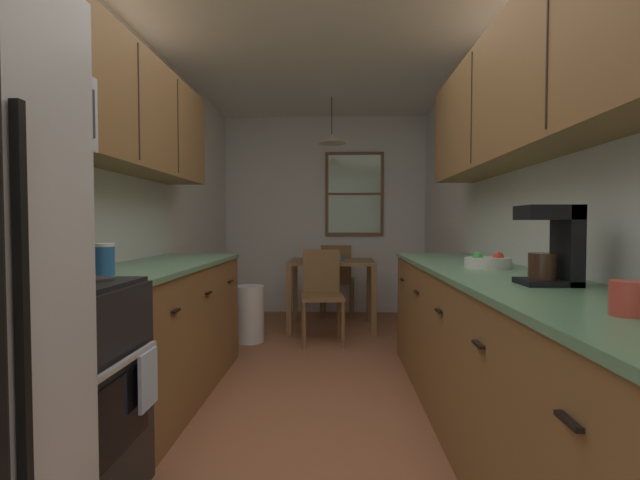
{
  "coord_description": "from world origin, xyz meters",
  "views": [
    {
      "loc": [
        0.15,
        -2.21,
        1.15
      ],
      "look_at": [
        0.02,
        1.42,
        1.03
      ],
      "focal_mm": 25.01,
      "sensor_mm": 36.0,
      "label": 1
    }
  ],
  "objects_px": {
    "coffee_maker": "(555,244)",
    "storage_canister": "(103,259)",
    "stove_range": "(42,399)",
    "microwave_over_range": "(7,97)",
    "dining_chair_far": "(337,277)",
    "fruit_bowl": "(488,262)",
    "mug_by_coffeemaker": "(628,298)",
    "dining_table": "(332,272)",
    "table_serving_bowl": "(335,258)",
    "trash_bin": "(249,314)",
    "dining_chair_near": "(322,291)"
  },
  "relations": [
    {
      "from": "stove_range",
      "to": "storage_canister",
      "type": "xyz_separation_m",
      "value": [
        -0.01,
        0.48,
        0.51
      ]
    },
    {
      "from": "dining_chair_near",
      "to": "coffee_maker",
      "type": "xyz_separation_m",
      "value": [
        1.06,
        -2.46,
        0.57
      ]
    },
    {
      "from": "fruit_bowl",
      "to": "table_serving_bowl",
      "type": "relative_size",
      "value": 1.44
    },
    {
      "from": "microwave_over_range",
      "to": "table_serving_bowl",
      "type": "xyz_separation_m",
      "value": [
        1.25,
        3.26,
        -0.85
      ]
    },
    {
      "from": "coffee_maker",
      "to": "storage_canister",
      "type": "bearing_deg",
      "value": 172.52
    },
    {
      "from": "dining_table",
      "to": "fruit_bowl",
      "type": "distance_m",
      "value": 2.49
    },
    {
      "from": "fruit_bowl",
      "to": "dining_chair_far",
      "type": "bearing_deg",
      "value": 107.07
    },
    {
      "from": "fruit_bowl",
      "to": "table_serving_bowl",
      "type": "xyz_separation_m",
      "value": [
        -0.9,
        2.3,
        -0.15
      ]
    },
    {
      "from": "storage_canister",
      "to": "fruit_bowl",
      "type": "bearing_deg",
      "value": 13.1
    },
    {
      "from": "mug_by_coffeemaker",
      "to": "fruit_bowl",
      "type": "xyz_separation_m",
      "value": [
        0.08,
        1.38,
        -0.01
      ]
    },
    {
      "from": "dining_table",
      "to": "mug_by_coffeemaker",
      "type": "bearing_deg",
      "value": -76.8
    },
    {
      "from": "dining_chair_far",
      "to": "coffee_maker",
      "type": "relative_size",
      "value": 2.71
    },
    {
      "from": "microwave_over_range",
      "to": "dining_chair_near",
      "type": "bearing_deg",
      "value": 67.33
    },
    {
      "from": "stove_range",
      "to": "coffee_maker",
      "type": "distance_m",
      "value": 2.16
    },
    {
      "from": "dining_chair_far",
      "to": "trash_bin",
      "type": "relative_size",
      "value": 1.63
    },
    {
      "from": "dining_table",
      "to": "dining_chair_far",
      "type": "distance_m",
      "value": 0.59
    },
    {
      "from": "fruit_bowl",
      "to": "mug_by_coffeemaker",
      "type": "bearing_deg",
      "value": -93.27
    },
    {
      "from": "dining_chair_near",
      "to": "dining_chair_far",
      "type": "height_order",
      "value": "same"
    },
    {
      "from": "table_serving_bowl",
      "to": "fruit_bowl",
      "type": "bearing_deg",
      "value": -68.75
    },
    {
      "from": "stove_range",
      "to": "trash_bin",
      "type": "relative_size",
      "value": 2.0
    },
    {
      "from": "mug_by_coffeemaker",
      "to": "storage_canister",
      "type": "bearing_deg",
      "value": 155.3
    },
    {
      "from": "trash_bin",
      "to": "storage_canister",
      "type": "xyz_separation_m",
      "value": [
        -0.3,
        -2.16,
        0.7
      ]
    },
    {
      "from": "dining_chair_near",
      "to": "coffee_maker",
      "type": "height_order",
      "value": "coffee_maker"
    },
    {
      "from": "dining_chair_far",
      "to": "fruit_bowl",
      "type": "distance_m",
      "value": 3.03
    },
    {
      "from": "fruit_bowl",
      "to": "dining_chair_near",
      "type": "bearing_deg",
      "value": 121.0
    },
    {
      "from": "trash_bin",
      "to": "dining_chair_near",
      "type": "bearing_deg",
      "value": 2.68
    },
    {
      "from": "microwave_over_range",
      "to": "coffee_maker",
      "type": "xyz_separation_m",
      "value": [
        2.17,
        0.21,
        -0.57
      ]
    },
    {
      "from": "mug_by_coffeemaker",
      "to": "fruit_bowl",
      "type": "bearing_deg",
      "value": 86.73
    },
    {
      "from": "dining_chair_near",
      "to": "trash_bin",
      "type": "distance_m",
      "value": 0.74
    },
    {
      "from": "microwave_over_range",
      "to": "storage_canister",
      "type": "xyz_separation_m",
      "value": [
        0.11,
        0.48,
        -0.66
      ]
    },
    {
      "from": "fruit_bowl",
      "to": "table_serving_bowl",
      "type": "height_order",
      "value": "fruit_bowl"
    },
    {
      "from": "stove_range",
      "to": "fruit_bowl",
      "type": "distance_m",
      "value": 2.29
    },
    {
      "from": "dining_table",
      "to": "storage_canister",
      "type": "relative_size",
      "value": 5.87
    },
    {
      "from": "microwave_over_range",
      "to": "storage_canister",
      "type": "height_order",
      "value": "microwave_over_range"
    },
    {
      "from": "trash_bin",
      "to": "mug_by_coffeemaker",
      "type": "bearing_deg",
      "value": -61.5
    },
    {
      "from": "stove_range",
      "to": "fruit_bowl",
      "type": "relative_size",
      "value": 4.17
    },
    {
      "from": "coffee_maker",
      "to": "fruit_bowl",
      "type": "distance_m",
      "value": 0.76
    },
    {
      "from": "stove_range",
      "to": "dining_table",
      "type": "height_order",
      "value": "stove_range"
    },
    {
      "from": "stove_range",
      "to": "trash_bin",
      "type": "xyz_separation_m",
      "value": [
        0.29,
        2.64,
        -0.2
      ]
    },
    {
      "from": "coffee_maker",
      "to": "fruit_bowl",
      "type": "height_order",
      "value": "coffee_maker"
    },
    {
      "from": "coffee_maker",
      "to": "dining_chair_far",
      "type": "bearing_deg",
      "value": 104.08
    },
    {
      "from": "dining_chair_far",
      "to": "fruit_bowl",
      "type": "relative_size",
      "value": 3.41
    },
    {
      "from": "storage_canister",
      "to": "coffee_maker",
      "type": "bearing_deg",
      "value": -7.48
    },
    {
      "from": "trash_bin",
      "to": "fruit_bowl",
      "type": "height_order",
      "value": "fruit_bowl"
    },
    {
      "from": "dining_table",
      "to": "mug_by_coffeemaker",
      "type": "height_order",
      "value": "mug_by_coffeemaker"
    },
    {
      "from": "storage_canister",
      "to": "dining_chair_near",
      "type": "bearing_deg",
      "value": 65.26
    },
    {
      "from": "microwave_over_range",
      "to": "dining_chair_far",
      "type": "height_order",
      "value": "microwave_over_range"
    },
    {
      "from": "stove_range",
      "to": "dining_chair_near",
      "type": "height_order",
      "value": "stove_range"
    },
    {
      "from": "stove_range",
      "to": "dining_chair_far",
      "type": "height_order",
      "value": "stove_range"
    },
    {
      "from": "storage_canister",
      "to": "coffee_maker",
      "type": "distance_m",
      "value": 2.08
    }
  ]
}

